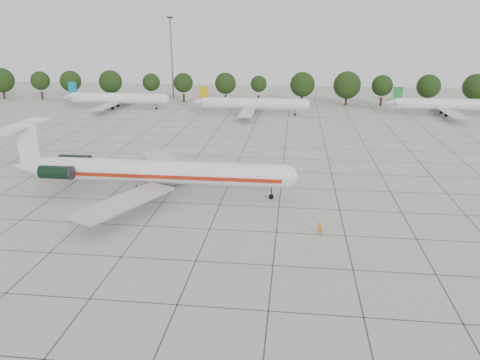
{
  "coord_description": "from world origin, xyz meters",
  "views": [
    {
      "loc": [
        9.58,
        -58.42,
        23.39
      ],
      "look_at": [
        2.69,
        0.47,
        3.5
      ],
      "focal_mm": 35.0,
      "sensor_mm": 36.0,
      "label": 1
    }
  ],
  "objects_px": {
    "main_airliner": "(146,171)",
    "floodlight_mast": "(172,54)",
    "ground_crew": "(320,228)",
    "bg_airliner_c": "(253,104)",
    "bg_airliner_d": "(448,105)",
    "bg_airliner_b": "(117,98)"
  },
  "relations": [
    {
      "from": "main_airliner",
      "to": "floodlight_mast",
      "type": "relative_size",
      "value": 1.64
    },
    {
      "from": "ground_crew",
      "to": "bg_airliner_c",
      "type": "xyz_separation_m",
      "value": [
        -14.62,
        74.29,
        2.13
      ]
    },
    {
      "from": "bg_airliner_d",
      "to": "floodlight_mast",
      "type": "xyz_separation_m",
      "value": [
        -80.19,
        20.55,
        11.37
      ]
    },
    {
      "from": "floodlight_mast",
      "to": "bg_airliner_b",
      "type": "bearing_deg",
      "value": -118.64
    },
    {
      "from": "bg_airliner_d",
      "to": "main_airliner",
      "type": "bearing_deg",
      "value": -131.91
    },
    {
      "from": "bg_airliner_d",
      "to": "ground_crew",
      "type": "bearing_deg",
      "value": -115.12
    },
    {
      "from": "bg_airliner_b",
      "to": "floodlight_mast",
      "type": "distance_m",
      "value": 26.0
    },
    {
      "from": "main_airliner",
      "to": "bg_airliner_b",
      "type": "height_order",
      "value": "main_airliner"
    },
    {
      "from": "bg_airliner_b",
      "to": "bg_airliner_c",
      "type": "distance_m",
      "value": 39.92
    },
    {
      "from": "bg_airliner_b",
      "to": "bg_airliner_d",
      "type": "height_order",
      "value": "same"
    },
    {
      "from": "bg_airliner_d",
      "to": "floodlight_mast",
      "type": "relative_size",
      "value": 1.11
    },
    {
      "from": "bg_airliner_c",
      "to": "floodlight_mast",
      "type": "distance_m",
      "value": 39.85
    },
    {
      "from": "main_airliner",
      "to": "bg_airliner_c",
      "type": "distance_m",
      "value": 64.11
    },
    {
      "from": "ground_crew",
      "to": "bg_airliner_b",
      "type": "distance_m",
      "value": 96.11
    },
    {
      "from": "main_airliner",
      "to": "ground_crew",
      "type": "height_order",
      "value": "main_airliner"
    },
    {
      "from": "main_airliner",
      "to": "bg_airliner_c",
      "type": "bearing_deg",
      "value": 81.55
    },
    {
      "from": "main_airliner",
      "to": "ground_crew",
      "type": "bearing_deg",
      "value": -24.13
    },
    {
      "from": "main_airliner",
      "to": "floodlight_mast",
      "type": "xyz_separation_m",
      "value": [
        -18.82,
        88.93,
        10.83
      ]
    },
    {
      "from": "bg_airliner_b",
      "to": "floodlight_mast",
      "type": "height_order",
      "value": "floodlight_mast"
    },
    {
      "from": "main_airliner",
      "to": "bg_airliner_b",
      "type": "bearing_deg",
      "value": 113.84
    },
    {
      "from": "bg_airliner_c",
      "to": "main_airliner",
      "type": "bearing_deg",
      "value": -98.59
    },
    {
      "from": "bg_airliner_c",
      "to": "bg_airliner_d",
      "type": "bearing_deg",
      "value": 5.51
    }
  ]
}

